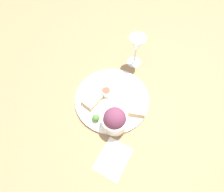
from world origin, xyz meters
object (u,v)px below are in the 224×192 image
object	(u,v)px
wine_glass	(137,46)
napkin	(113,159)
salad_bowl	(115,120)
cheese_toast_far	(92,100)
cheese_toast_near	(135,108)
sauce_ramekin	(106,92)

from	to	relation	value
wine_glass	napkin	distance (m)	0.53
salad_bowl	napkin	bearing A→B (deg)	-119.47
cheese_toast_far	wine_glass	xyz separation A→B (m)	(0.30, 0.12, 0.10)
salad_bowl	cheese_toast_far	bearing A→B (deg)	105.53
cheese_toast_near	napkin	world-z (taller)	cheese_toast_near
sauce_ramekin	cheese_toast_far	world-z (taller)	sauce_ramekin
cheese_toast_near	cheese_toast_far	xyz separation A→B (m)	(-0.16, 0.13, 0.00)
salad_bowl	cheese_toast_near	world-z (taller)	salad_bowl
sauce_ramekin	wine_glass	bearing A→B (deg)	27.75
cheese_toast_near	wine_glass	distance (m)	0.31
cheese_toast_near	napkin	xyz separation A→B (m)	(-0.19, -0.15, -0.02)
sauce_ramekin	wine_glass	distance (m)	0.27
salad_bowl	napkin	xyz separation A→B (m)	(-0.07, -0.13, -0.06)
sauce_ramekin	wine_glass	size ratio (longest dim) A/B	0.28
salad_bowl	cheese_toast_near	size ratio (longest dim) A/B	0.91
salad_bowl	sauce_ramekin	world-z (taller)	salad_bowl
salad_bowl	napkin	world-z (taller)	salad_bowl
salad_bowl	wine_glass	world-z (taller)	wine_glass
cheese_toast_near	wine_glass	xyz separation A→B (m)	(0.15, 0.25, 0.10)
cheese_toast_far	salad_bowl	bearing A→B (deg)	-74.47
cheese_toast_far	napkin	distance (m)	0.28
salad_bowl	wine_glass	xyz separation A→B (m)	(0.26, 0.27, 0.06)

